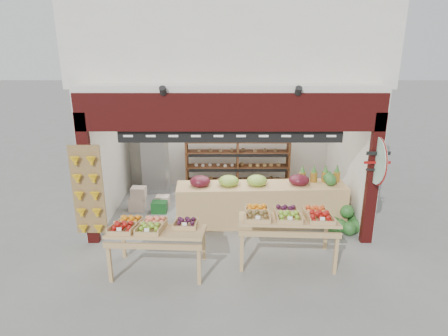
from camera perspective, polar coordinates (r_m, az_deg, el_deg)
ground at (r=9.17m, az=0.74°, el=-7.28°), size 60.00×60.00×0.00m
shop_structure at (r=9.89m, az=0.72°, el=18.08°), size 6.36×5.12×5.40m
banana_board at (r=8.08m, az=-18.90°, el=-3.35°), size 0.60×0.15×1.80m
gift_sign at (r=7.99m, az=21.02°, el=0.99°), size 0.04×0.93×0.92m
back_shelving at (r=10.37m, az=1.95°, el=1.90°), size 2.69×0.44×1.69m
refrigerator at (r=10.72m, az=-9.79°, el=1.53°), size 0.81×0.81×1.83m
cardboard_stack at (r=9.72m, az=-10.80°, el=-4.71°), size 0.92×0.67×0.58m
mid_counter at (r=8.80m, az=5.22°, el=-4.94°), size 3.68×0.86×1.14m
display_table_left at (r=7.09m, az=-10.30°, el=-8.49°), size 1.67×0.98×1.03m
display_table_right at (r=7.32m, az=9.05°, el=-6.92°), size 1.79×1.06×1.10m
watermelon_pile at (r=8.98m, az=16.75°, el=-7.27°), size 0.81×0.75×0.57m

